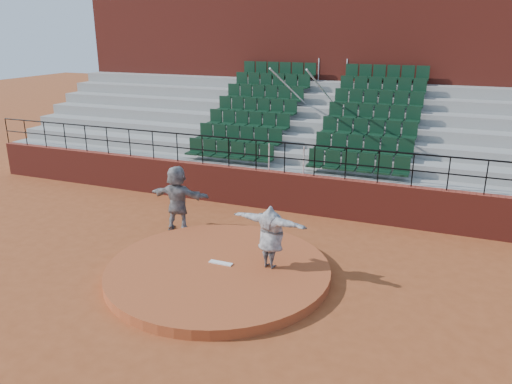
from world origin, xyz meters
TOP-DOWN VIEW (x-y plane):
  - ground at (0.00, 0.00)m, footprint 90.00×90.00m
  - pitchers_mound at (0.00, 0.00)m, footprint 5.50×5.50m
  - pitching_rubber at (0.00, 0.15)m, footprint 0.60×0.15m
  - boundary_wall at (0.00, 5.00)m, footprint 24.00×0.30m
  - wall_railing at (0.00, 5.00)m, footprint 24.04×0.05m
  - seating_deck at (0.00, 8.65)m, footprint 24.00×5.97m
  - press_box_facade at (0.00, 12.60)m, footprint 24.00×3.00m
  - pitcher at (1.20, 0.46)m, footprint 2.01×0.82m
  - fielder at (-2.40, 2.21)m, footprint 1.89×0.71m

SIDE VIEW (x-z plane):
  - ground at x=0.00m, z-range 0.00..0.00m
  - pitchers_mound at x=0.00m, z-range 0.00..0.25m
  - pitching_rubber at x=0.00m, z-range 0.25..0.28m
  - boundary_wall at x=0.00m, z-range 0.00..1.30m
  - fielder at x=-2.40m, z-range 0.00..2.00m
  - pitcher at x=1.20m, z-range 0.25..1.84m
  - seating_deck at x=0.00m, z-range -0.87..3.76m
  - wall_railing at x=0.00m, z-range 1.52..2.54m
  - press_box_facade at x=0.00m, z-range 0.00..7.10m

